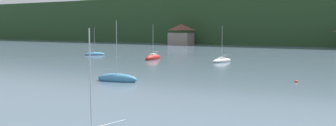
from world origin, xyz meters
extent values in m
cube|color=#264223|center=(0.00, 154.51, 8.11)|extent=(352.00, 47.69, 16.22)
ellipsoid|color=#38562D|center=(-36.99, 166.43, 5.68)|extent=(246.40, 33.38, 36.75)
cube|color=gray|center=(-36.44, 125.49, 1.93)|extent=(6.94, 5.66, 3.86)
pyramid|color=brown|center=(-36.44, 125.49, 5.70)|extent=(7.29, 5.95, 1.98)
cylinder|color=#B7B7BC|center=(3.42, 34.65, 3.08)|extent=(0.06, 0.06, 5.07)
cylinder|color=#ADADB2|center=(3.66, 35.60, 1.15)|extent=(0.55, 1.92, 0.05)
ellipsoid|color=white|center=(-5.37, 76.91, 0.20)|extent=(2.67, 4.68, 0.90)
cylinder|color=#B7B7BC|center=(-5.37, 76.91, 3.17)|extent=(0.05, 0.05, 5.44)
cylinder|color=#ADADB2|center=(-5.12, 77.68, 1.10)|extent=(0.53, 1.56, 0.05)
cube|color=silver|center=(-5.37, 76.91, 0.63)|extent=(1.03, 1.17, 0.35)
ellipsoid|color=teal|center=(-8.25, 52.36, 0.26)|extent=(4.65, 2.01, 1.13)
cylinder|color=#B7B7BC|center=(-8.25, 52.36, 3.47)|extent=(0.05, 0.05, 5.81)
cylinder|color=#ADADB2|center=(-9.17, 52.22, 1.26)|extent=(1.85, 0.34, 0.05)
ellipsoid|color=red|center=(-17.68, 75.76, 0.28)|extent=(1.57, 5.08, 1.23)
cylinder|color=#B7B7BC|center=(-17.68, 75.76, 3.39)|extent=(0.06, 0.06, 5.55)
cylinder|color=#ADADB2|center=(-17.72, 76.77, 1.28)|extent=(0.15, 2.04, 0.05)
cube|color=silver|center=(-17.68, 75.76, 0.81)|extent=(0.89, 1.30, 0.38)
ellipsoid|color=teal|center=(-32.91, 78.23, 0.18)|extent=(3.66, 3.81, 0.81)
cylinder|color=#B7B7BC|center=(-32.91, 78.23, 2.97)|extent=(0.05, 0.05, 5.12)
cylinder|color=#ADADB2|center=(-33.35, 77.76, 1.02)|extent=(0.91, 0.98, 0.04)
sphere|color=red|center=(8.49, 60.54, 0.00)|extent=(0.40, 0.40, 0.40)
camera|label=1|loc=(13.58, 22.88, 5.65)|focal=37.35mm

